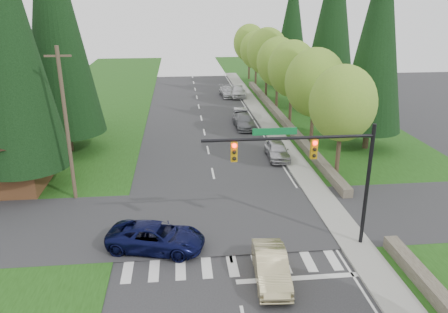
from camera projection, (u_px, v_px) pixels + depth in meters
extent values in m
plane|color=#28282B|center=(241.00, 307.00, 18.94)|extent=(120.00, 120.00, 0.00)
cube|color=#1D4111|center=(354.00, 148.00, 38.89)|extent=(14.00, 110.00, 0.06)
cube|color=#1D4111|center=(53.00, 159.00, 36.36)|extent=(14.00, 110.00, 0.06)
cube|color=#28282B|center=(223.00, 220.00, 26.42)|extent=(120.00, 8.00, 0.10)
cube|color=gray|center=(282.00, 143.00, 40.16)|extent=(1.80, 80.00, 0.13)
cube|color=gray|center=(273.00, 144.00, 40.07)|extent=(0.20, 80.00, 0.13)
cube|color=#4C4438|center=(281.00, 118.00, 47.70)|extent=(0.70, 40.00, 0.70)
cylinder|color=black|center=(367.00, 187.00, 22.69)|extent=(0.20, 0.20, 6.80)
cylinder|color=black|center=(289.00, 138.00, 21.31)|extent=(8.60, 0.16, 0.16)
cube|color=#0C662D|center=(275.00, 131.00, 21.17)|extent=(2.20, 0.04, 0.35)
cube|color=#BF8C0C|center=(314.00, 149.00, 21.64)|extent=(0.32, 0.24, 1.00)
sphere|color=#FF0C05|center=(315.00, 143.00, 21.39)|extent=(0.22, 0.22, 0.22)
cube|color=#BF8C0C|center=(234.00, 152.00, 21.25)|extent=(0.32, 0.24, 1.00)
sphere|color=#FF0C05|center=(234.00, 146.00, 21.00)|extent=(0.22, 0.22, 0.22)
cube|color=#4C2D19|center=(3.00, 163.00, 30.96)|extent=(6.00, 6.00, 3.20)
cylinder|color=#473828|center=(67.00, 127.00, 27.53)|extent=(0.24, 0.24, 10.00)
cube|color=#473828|center=(58.00, 56.00, 26.02)|extent=(1.60, 0.10, 0.12)
cylinder|color=#38281C|center=(339.00, 146.00, 32.11)|extent=(0.32, 0.32, 4.76)
ellipsoid|color=#659A2A|center=(343.00, 103.00, 31.01)|extent=(4.80, 4.80, 5.52)
cylinder|color=#38281C|center=(312.00, 120.00, 38.63)|extent=(0.32, 0.32, 4.93)
ellipsoid|color=#659A2A|center=(315.00, 83.00, 37.49)|extent=(5.20, 5.20, 5.98)
cylinder|color=#38281C|center=(291.00, 102.00, 45.14)|extent=(0.32, 0.32, 5.04)
ellipsoid|color=#659A2A|center=(292.00, 69.00, 43.97)|extent=(5.00, 5.00, 5.75)
cylinder|color=#38281C|center=(277.00, 90.00, 51.73)|extent=(0.32, 0.32, 4.82)
ellipsoid|color=#659A2A|center=(278.00, 62.00, 50.61)|extent=(5.00, 5.00, 5.75)
cylinder|color=#38281C|center=(266.00, 78.00, 58.23)|extent=(0.32, 0.32, 5.15)
ellipsoid|color=#659A2A|center=(267.00, 52.00, 57.03)|extent=(5.40, 5.40, 6.21)
cylinder|color=#38281C|center=(256.00, 72.00, 64.83)|extent=(0.32, 0.32, 4.70)
ellipsoid|color=#659A2A|center=(256.00, 50.00, 63.74)|extent=(4.80, 4.80, 5.52)
cylinder|color=#38281C|center=(249.00, 64.00, 71.33)|extent=(0.32, 0.32, 4.98)
ellipsoid|color=#659A2A|center=(250.00, 43.00, 70.18)|extent=(5.20, 5.20, 5.98)
cylinder|color=#38281C|center=(29.00, 175.00, 30.42)|extent=(0.50, 0.50, 2.00)
cone|color=black|center=(5.00, 30.00, 27.08)|extent=(6.12, 6.12, 18.00)
cylinder|color=#38281C|center=(5.00, 157.00, 33.87)|extent=(0.50, 0.50, 2.00)
cylinder|color=#38281C|center=(70.00, 140.00, 38.00)|extent=(0.50, 0.50, 2.00)
cone|color=black|center=(54.00, 16.00, 34.48)|extent=(6.46, 6.46, 19.00)
cylinder|color=#38281C|center=(63.00, 122.00, 43.41)|extent=(0.50, 0.50, 2.00)
cone|color=black|center=(50.00, 25.00, 40.24)|extent=(5.78, 5.78, 17.00)
cylinder|color=#38281C|center=(366.00, 138.00, 38.66)|extent=(0.50, 0.50, 2.00)
cone|color=black|center=(378.00, 35.00, 35.65)|extent=(5.44, 5.44, 16.00)
cylinder|color=#38281C|center=(326.00, 102.00, 51.84)|extent=(0.50, 0.50, 2.00)
cone|color=black|center=(333.00, 16.00, 48.49)|extent=(6.12, 6.12, 18.00)
cylinder|color=#38281C|center=(289.00, 81.00, 64.83)|extent=(0.50, 0.50, 2.00)
cone|color=black|center=(292.00, 23.00, 61.99)|extent=(5.10, 5.10, 15.00)
imported|color=#CDBD88|center=(271.00, 267.00, 20.60)|extent=(1.79, 4.38, 1.41)
imported|color=#0A0E36|center=(156.00, 237.00, 23.13)|extent=(5.59, 3.61, 1.43)
imported|color=#B3B3B8|center=(277.00, 150.00, 36.35)|extent=(1.80, 4.27, 1.44)
imported|color=slate|center=(244.00, 121.00, 44.98)|extent=(2.04, 4.78, 1.37)
imported|color=#A5A5A9|center=(240.00, 115.00, 47.59)|extent=(1.62, 4.04, 1.31)
imported|color=silver|center=(238.00, 91.00, 59.00)|extent=(2.20, 4.84, 1.61)
imported|color=#A3A3A7|center=(228.00, 92.00, 59.32)|extent=(2.18, 4.69, 1.32)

